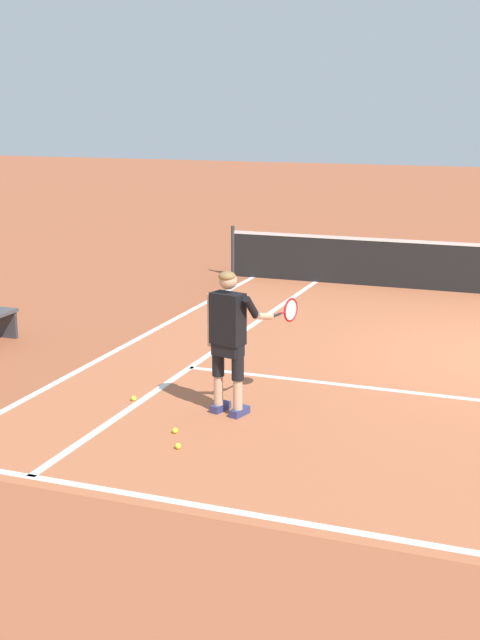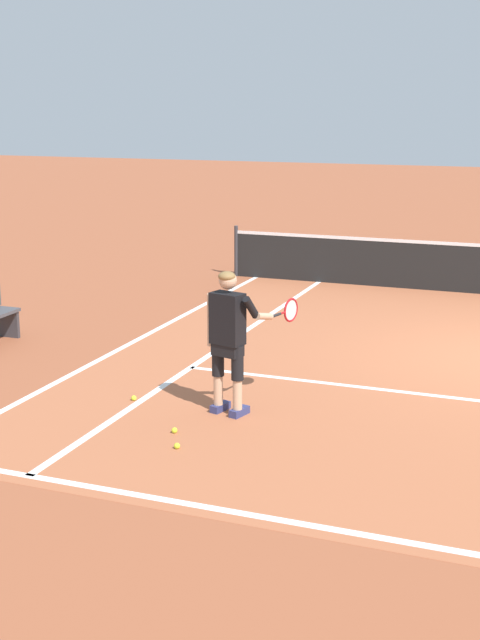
% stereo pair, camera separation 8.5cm
% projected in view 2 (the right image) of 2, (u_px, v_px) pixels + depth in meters
% --- Properties ---
extents(line_baseline, '(10.98, 0.10, 0.01)m').
position_uv_depth(line_baseline, '(455.00, 551.00, 7.11)').
color(line_baseline, white).
rests_on(line_baseline, ground).
extents(line_singles_left, '(0.10, 10.28, 0.01)m').
position_uv_depth(line_singles_left, '(225.00, 345.00, 13.21)').
color(line_singles_left, white).
rests_on(line_singles_left, ground).
extents(line_doubles_left, '(0.10, 10.28, 0.01)m').
position_uv_depth(line_doubles_left, '(144.00, 336.00, 13.69)').
color(line_doubles_left, white).
rests_on(line_doubles_left, ground).
extents(tennis_player, '(0.85, 1.05, 1.71)m').
position_uv_depth(tennis_player, '(230.00, 333.00, 10.05)').
color(tennis_player, navy).
rests_on(tennis_player, ground).
extents(tennis_ball_near_feet, '(0.07, 0.07, 0.07)m').
position_uv_depth(tennis_ball_near_feet, '(134.00, 398.00, 10.72)').
color(tennis_ball_near_feet, '#CCE02D').
rests_on(tennis_ball_near_feet, ground).
extents(tennis_ball_by_baseline, '(0.07, 0.07, 0.07)m').
position_uv_depth(tennis_ball_by_baseline, '(174.00, 430.00, 9.66)').
color(tennis_ball_by_baseline, '#CCE02D').
rests_on(tennis_ball_by_baseline, ground).
extents(tennis_ball_mid_court, '(0.07, 0.07, 0.07)m').
position_uv_depth(tennis_ball_mid_court, '(177.00, 446.00, 9.22)').
color(tennis_ball_mid_court, '#CCE02D').
rests_on(tennis_ball_mid_court, ground).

